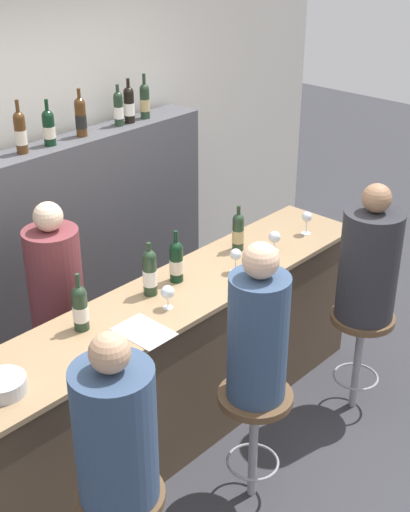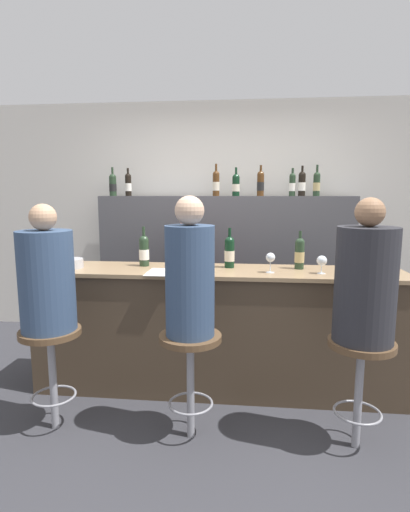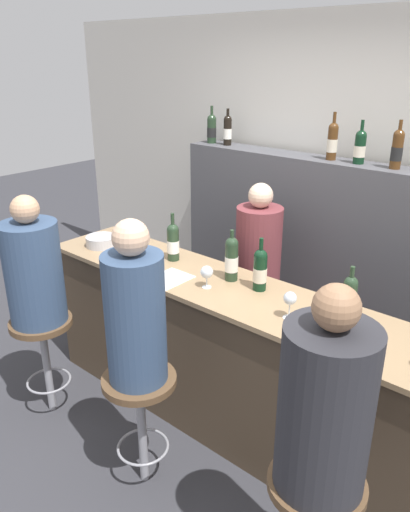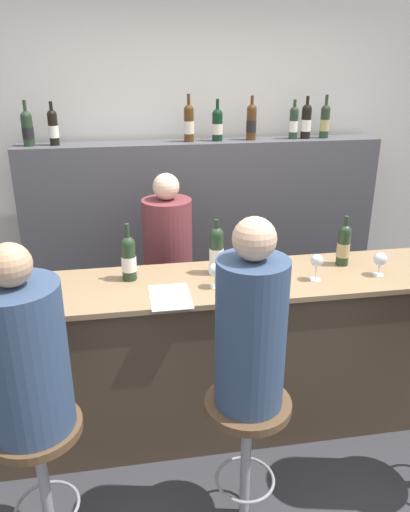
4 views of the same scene
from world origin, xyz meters
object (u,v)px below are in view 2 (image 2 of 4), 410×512
at_px(wine_bottle_backbar_4, 261,183).
at_px(guest_seated_left, 47,277).
at_px(wine_bottle_backbar_0, 113,185).
at_px(wine_glass_0, 196,259).
at_px(metal_bowl, 70,263).
at_px(wine_bottle_backbar_3, 236,185).
at_px(wine_glass_2, 322,261).
at_px(guest_seated_middle, 190,275).
at_px(wine_bottle_counter_3, 300,253).
at_px(guest_seated_right, 366,281).
at_px(bar_stool_middle, 190,357).
at_px(wine_glass_1, 270,258).
at_px(wine_bottle_backbar_1, 128,184).
at_px(wine_bottle_backbar_7, 317,184).
at_px(bar_stool_left, 51,351).
at_px(bar_stool_right, 360,364).
at_px(bartender, 188,288).
at_px(wine_bottle_counter_0, 144,250).
at_px(wine_bottle_backbar_5, 292,184).
at_px(wine_bottle_backbar_6, 302,184).
at_px(wine_bottle_counter_1, 204,250).
at_px(wine_bottle_backbar_2, 216,183).
at_px(wine_glass_3, 370,259).
at_px(wine_bottle_counter_2, 229,252).

relative_size(wine_bottle_backbar_4, guest_seated_left, 0.39).
height_order(wine_bottle_backbar_0, wine_glass_0, wine_bottle_backbar_0).
bearing_deg(metal_bowl, wine_bottle_backbar_4, 40.11).
bearing_deg(wine_bottle_backbar_4, wine_bottle_backbar_3, 180.00).
bearing_deg(wine_glass_2, guest_seated_middle, -146.64).
xyz_separation_m(wine_bottle_counter_3, guest_seated_right, (0.29, -0.78, -0.05)).
bearing_deg(bar_stool_middle, wine_bottle_backbar_4, 75.92).
xyz_separation_m(wine_glass_1, guest_seated_right, (0.53, -0.60, -0.04)).
height_order(wine_bottle_backbar_1, bar_stool_middle, wine_bottle_backbar_1).
bearing_deg(wine_bottle_backbar_4, bar_stool_middle, -104.08).
relative_size(wine_glass_1, metal_bowl, 0.70).
distance_m(wine_bottle_backbar_7, bar_stool_left, 3.01).
xyz_separation_m(bar_stool_right, bartender, (-1.28, 1.39, 0.11)).
xyz_separation_m(wine_bottle_counter_3, wine_glass_1, (-0.24, -0.18, -0.02)).
xyz_separation_m(wine_bottle_counter_0, wine_bottle_backbar_5, (1.31, 1.15, 0.56)).
height_order(wine_bottle_backbar_6, bar_stool_left, wine_bottle_backbar_6).
bearing_deg(wine_glass_2, wine_bottle_backbar_5, 93.84).
distance_m(wine_bottle_backbar_3, metal_bowl, 1.95).
bearing_deg(wine_bottle_backbar_3, guest_seated_middle, -96.62).
bearing_deg(guest_seated_left, wine_bottle_counter_3, 24.61).
xyz_separation_m(wine_bottle_counter_1, wine_bottle_backbar_3, (0.22, 1.15, 0.55)).
bearing_deg(wine_bottle_counter_0, wine_bottle_backbar_4, 49.72).
relative_size(wine_bottle_backbar_3, bar_stool_middle, 0.43).
relative_size(wine_bottle_backbar_2, guest_seated_right, 0.39).
bearing_deg(bar_stool_middle, guest_seated_middle, -90.00).
height_order(wine_bottle_backbar_3, metal_bowl, wine_bottle_backbar_3).
height_order(wine_bottle_backbar_2, wine_glass_3, wine_bottle_backbar_2).
height_order(wine_bottle_counter_2, guest_seated_right, guest_seated_right).
bearing_deg(wine_bottle_backbar_3, wine_bottle_backbar_4, 0.00).
bearing_deg(metal_bowl, wine_bottle_backbar_0, 92.80).
xyz_separation_m(wine_glass_2, bar_stool_middle, (-0.91, -0.60, -0.54)).
xyz_separation_m(wine_glass_1, bartender, (-0.75, 0.79, -0.44)).
xyz_separation_m(wine_glass_1, bar_stool_right, (0.53, -0.60, -0.55)).
bearing_deg(metal_bowl, guest_seated_right, -16.41).
bearing_deg(bartender, wine_bottle_backbar_1, 143.42).
distance_m(wine_bottle_counter_1, wine_bottle_backbar_1, 1.60).
relative_size(wine_glass_1, wine_glass_2, 1.11).
relative_size(wine_glass_1, bar_stool_left, 0.22).
xyz_separation_m(wine_bottle_backbar_5, wine_bottle_backbar_7, (0.25, 0.00, 0.01)).
relative_size(wine_glass_2, guest_seated_middle, 0.16).
height_order(wine_bottle_counter_2, bar_stool_left, wine_bottle_counter_2).
bearing_deg(wine_bottle_counter_0, wine_bottle_backbar_5, 41.38).
height_order(wine_bottle_counter_1, bar_stool_left, wine_bottle_counter_1).
height_order(wine_bottle_backbar_0, metal_bowl, wine_bottle_backbar_0).
bearing_deg(wine_glass_2, bar_stool_left, -162.05).
height_order(wine_bottle_backbar_7, bar_stool_right, wine_bottle_backbar_7).
distance_m(wine_bottle_backbar_3, wine_glass_1, 1.49).
bearing_deg(wine_bottle_backbar_4, bar_stool_right, -73.58).
bearing_deg(bar_stool_middle, wine_bottle_counter_1, 89.96).
bearing_deg(wine_bottle_counter_1, wine_bottle_backbar_7, 47.24).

